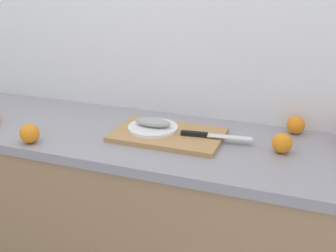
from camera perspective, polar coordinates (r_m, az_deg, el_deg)
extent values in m
cube|color=white|center=(1.95, -2.25, 12.14)|extent=(3.20, 0.05, 2.50)
cube|color=#9E7A56|center=(1.98, -5.57, -13.53)|extent=(2.00, 0.58, 0.86)
cube|color=gray|center=(1.77, -6.08, -1.45)|extent=(2.00, 0.60, 0.04)
cube|color=tan|center=(1.69, 0.00, -1.26)|extent=(0.45, 0.28, 0.02)
cylinder|color=white|center=(1.72, -2.13, -0.26)|extent=(0.21, 0.21, 0.01)
ellipsoid|color=#999E99|center=(1.71, -2.14, 0.53)|extent=(0.16, 0.07, 0.04)
cube|color=silver|center=(1.64, 8.69, -1.56)|extent=(0.18, 0.06, 0.00)
cube|color=black|center=(1.66, 3.70, -1.12)|extent=(0.11, 0.03, 0.02)
sphere|color=orange|center=(1.60, 15.78, -2.33)|extent=(0.08, 0.08, 0.08)
sphere|color=orange|center=(1.81, 17.55, 0.12)|extent=(0.08, 0.08, 0.08)
sphere|color=orange|center=(1.72, -18.92, -1.01)|extent=(0.08, 0.08, 0.08)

